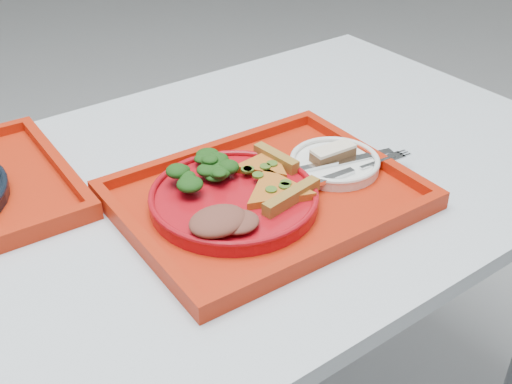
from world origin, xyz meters
TOP-DOWN VIEW (x-y plane):
  - table at (0.00, 0.00)m, footprint 1.60×0.80m
  - tray_main at (0.16, -0.10)m, footprint 0.46×0.36m
  - dinner_plate at (0.10, -0.09)m, footprint 0.26×0.26m
  - side_plate at (0.30, -0.10)m, footprint 0.15×0.15m
  - pizza_slice_a at (0.16, -0.12)m, footprint 0.13×0.14m
  - pizza_slice_b at (0.19, -0.05)m, footprint 0.11×0.10m
  - salad_heap at (0.09, -0.01)m, footprint 0.10×0.08m
  - meat_portion at (0.04, -0.14)m, footprint 0.09×0.07m
  - dessert_bar at (0.30, -0.09)m, footprint 0.08×0.04m
  - knife at (0.31, -0.11)m, footprint 0.18×0.06m
  - fork at (0.31, -0.14)m, footprint 0.19×0.04m

SIDE VIEW (x-z plane):
  - table at x=0.00m, z-range 0.30..1.05m
  - tray_main at x=0.16m, z-range 0.75..0.76m
  - side_plate at x=0.30m, z-range 0.76..0.78m
  - dinner_plate at x=0.10m, z-range 0.76..0.78m
  - knife at x=0.31m, z-range 0.78..0.78m
  - fork at x=0.31m, z-range 0.78..0.78m
  - dessert_bar at x=0.30m, z-range 0.78..0.80m
  - pizza_slice_a at x=0.16m, z-range 0.78..0.80m
  - pizza_slice_b at x=0.19m, z-range 0.78..0.80m
  - meat_portion at x=0.04m, z-range 0.78..0.81m
  - salad_heap at x=0.09m, z-range 0.78..0.83m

